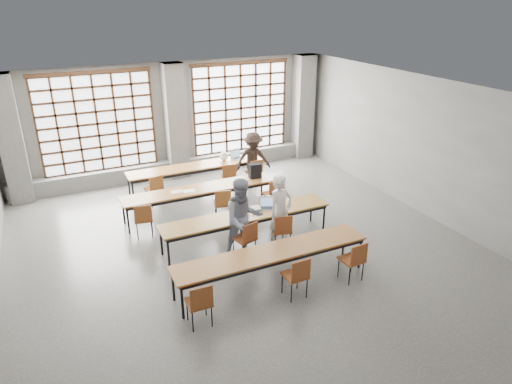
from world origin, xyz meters
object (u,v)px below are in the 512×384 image
(chair_near_mid, at_px, (297,274))
(chair_front_right, at_px, (282,228))
(backpack, at_px, (255,171))
(desk_row_a, at_px, (196,168))
(chair_mid_centre, at_px, (223,202))
(chair_back_left, at_px, (155,187))
(desk_row_c, at_px, (247,217))
(mouse, at_px, (284,206))
(chair_near_left, at_px, (200,301))
(chair_back_mid, at_px, (229,175))
(red_pouch, at_px, (199,300))
(phone, at_px, (256,214))
(chair_mid_left, at_px, (143,217))
(green_box, at_px, (243,211))
(student_back, at_px, (253,160))
(student_female, at_px, (243,219))
(chair_near_right, at_px, (354,258))
(desk_row_b, at_px, (200,190))
(chair_mid_right, at_px, (273,192))
(laptop_back, at_px, (237,156))
(plastic_bag, at_px, (224,156))
(chair_front_left, at_px, (247,236))
(laptop_front, at_px, (267,205))
(student_male, at_px, (280,212))
(desk_row_d, at_px, (272,254))

(chair_near_mid, bearing_deg, chair_front_right, 70.52)
(chair_front_right, xyz_separation_m, backpack, (0.55, 2.57, 0.39))
(desk_row_a, bearing_deg, chair_mid_centre, -91.96)
(chair_back_left, distance_m, chair_near_mid, 5.43)
(desk_row_c, distance_m, mouse, 0.95)
(chair_near_left, height_order, chair_near_mid, same)
(chair_back_mid, bearing_deg, red_pouch, -117.50)
(phone, bearing_deg, desk_row_c, 150.95)
(chair_mid_left, xyz_separation_m, green_box, (2.03, -1.18, 0.24))
(student_back, bearing_deg, chair_back_left, -171.18)
(desk_row_c, height_order, backpack, backpack)
(chair_back_left, xyz_separation_m, student_female, (1.09, -3.42, 0.37))
(student_female, xyz_separation_m, mouse, (1.25, 0.48, -0.16))
(chair_near_right, xyz_separation_m, green_box, (-1.33, 2.41, 0.24))
(desk_row_b, bearing_deg, chair_mid_right, -19.20)
(student_female, height_order, green_box, student_female)
(chair_mid_right, relative_size, laptop_back, 2.03)
(chair_front_right, bearing_deg, plastic_bag, 85.79)
(chair_near_right, distance_m, backpack, 4.29)
(student_female, bearing_deg, chair_front_left, -75.60)
(mouse, bearing_deg, chair_mid_left, 157.08)
(student_back, bearing_deg, chair_front_left, -110.62)
(laptop_front, bearing_deg, mouse, -18.35)
(laptop_back, distance_m, green_box, 3.83)
(green_box, height_order, red_pouch, green_box)
(chair_front_left, relative_size, backpack, 2.20)
(chair_mid_right, relative_size, chair_near_right, 1.00)
(desk_row_b, bearing_deg, chair_near_left, -109.10)
(chair_mid_centre, xyz_separation_m, chair_near_left, (-1.84, -3.60, 0.00))
(chair_back_left, distance_m, red_pouch, 5.21)
(chair_front_right, bearing_deg, chair_mid_right, 68.06)
(desk_row_a, bearing_deg, chair_back_mid, -38.80)
(desk_row_c, bearing_deg, chair_back_left, 115.45)
(student_male, distance_m, laptop_back, 4.22)
(chair_near_mid, bearing_deg, green_box, 90.64)
(student_female, bearing_deg, student_back, 67.99)
(chair_mid_left, distance_m, phone, 2.64)
(chair_near_left, relative_size, laptop_front, 1.94)
(desk_row_a, relative_size, chair_back_left, 4.55)
(plastic_bag, bearing_deg, student_female, -106.21)
(chair_back_left, bearing_deg, chair_near_right, -63.06)
(chair_front_left, bearing_deg, chair_near_left, -133.95)
(chair_mid_right, distance_m, laptop_back, 2.41)
(chair_front_right, height_order, green_box, chair_front_right)
(desk_row_d, bearing_deg, red_pouch, -162.07)
(chair_front_right, xyz_separation_m, green_box, (-0.63, 0.71, 0.24))
(chair_front_right, height_order, student_back, student_back)
(student_male, relative_size, student_back, 1.05)
(desk_row_a, distance_m, student_female, 4.07)
(chair_mid_centre, distance_m, student_back, 2.47)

